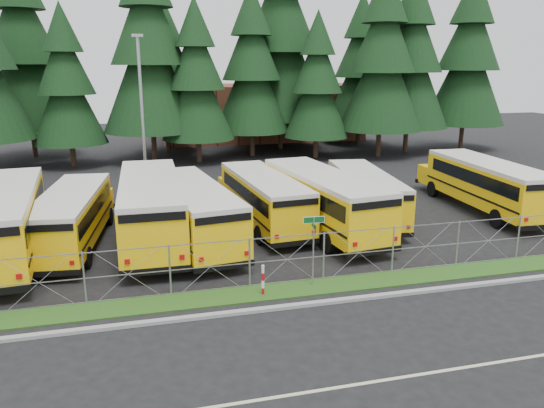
{
  "coord_description": "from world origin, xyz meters",
  "views": [
    {
      "loc": [
        -7.91,
        -19.57,
        8.4
      ],
      "look_at": [
        -1.83,
        4.0,
        1.9
      ],
      "focal_mm": 35.0,
      "sensor_mm": 36.0,
      "label": 1
    }
  ],
  "objects_px": {
    "street_sign": "(314,236)",
    "striped_bollard": "(263,280)",
    "bus_1": "(73,219)",
    "bus_3": "(193,213)",
    "bus_4": "(262,200)",
    "bus_5": "(320,201)",
    "bus_east": "(483,186)",
    "bus_6": "(363,195)",
    "light_standard": "(142,109)",
    "bus_0": "(5,223)",
    "bus_2": "(151,209)"
  },
  "relations": [
    {
      "from": "street_sign",
      "to": "striped_bollard",
      "type": "xyz_separation_m",
      "value": [
        -2.08,
        -0.37,
        -1.43
      ]
    },
    {
      "from": "bus_1",
      "to": "bus_3",
      "type": "height_order",
      "value": "bus_3"
    },
    {
      "from": "bus_4",
      "to": "bus_5",
      "type": "bearing_deg",
      "value": -35.15
    },
    {
      "from": "bus_4",
      "to": "bus_east",
      "type": "height_order",
      "value": "bus_east"
    },
    {
      "from": "bus_6",
      "to": "street_sign",
      "type": "height_order",
      "value": "street_sign"
    },
    {
      "from": "bus_4",
      "to": "street_sign",
      "type": "bearing_deg",
      "value": -94.53
    },
    {
      "from": "bus_3",
      "to": "striped_bollard",
      "type": "xyz_separation_m",
      "value": [
        1.81,
        -6.86,
        -0.84
      ]
    },
    {
      "from": "bus_5",
      "to": "striped_bollard",
      "type": "distance_m",
      "value": 8.62
    },
    {
      "from": "bus_3",
      "to": "bus_6",
      "type": "distance_m",
      "value": 9.71
    },
    {
      "from": "bus_1",
      "to": "street_sign",
      "type": "height_order",
      "value": "street_sign"
    },
    {
      "from": "bus_1",
      "to": "bus_6",
      "type": "bearing_deg",
      "value": 9.65
    },
    {
      "from": "bus_6",
      "to": "light_standard",
      "type": "distance_m",
      "value": 15.45
    },
    {
      "from": "bus_1",
      "to": "bus_6",
      "type": "xyz_separation_m",
      "value": [
        15.06,
        0.9,
        -0.03
      ]
    },
    {
      "from": "bus_1",
      "to": "bus_0",
      "type": "bearing_deg",
      "value": -158.63
    },
    {
      "from": "striped_bollard",
      "to": "bus_1",
      "type": "bearing_deg",
      "value": 133.86
    },
    {
      "from": "bus_3",
      "to": "bus_east",
      "type": "xyz_separation_m",
      "value": [
        16.98,
        1.38,
        0.04
      ]
    },
    {
      "from": "bus_0",
      "to": "striped_bollard",
      "type": "relative_size",
      "value": 10.01
    },
    {
      "from": "bus_1",
      "to": "bus_5",
      "type": "xyz_separation_m",
      "value": [
        12.01,
        -0.44,
        0.18
      ]
    },
    {
      "from": "bus_east",
      "to": "bus_4",
      "type": "bearing_deg",
      "value": -179.16
    },
    {
      "from": "bus_4",
      "to": "bus_5",
      "type": "distance_m",
      "value": 3.1
    },
    {
      "from": "bus_2",
      "to": "street_sign",
      "type": "distance_m",
      "value": 9.19
    },
    {
      "from": "striped_bollard",
      "to": "bus_0",
      "type": "bearing_deg",
      "value": 145.74
    },
    {
      "from": "street_sign",
      "to": "light_standard",
      "type": "height_order",
      "value": "light_standard"
    },
    {
      "from": "bus_5",
      "to": "striped_bollard",
      "type": "height_order",
      "value": "bus_5"
    },
    {
      "from": "bus_4",
      "to": "bus_1",
      "type": "bearing_deg",
      "value": -177.78
    },
    {
      "from": "bus_5",
      "to": "bus_1",
      "type": "bearing_deg",
      "value": 170.92
    },
    {
      "from": "bus_0",
      "to": "bus_east",
      "type": "distance_m",
      "value": 25.26
    },
    {
      "from": "bus_0",
      "to": "bus_2",
      "type": "bearing_deg",
      "value": 0.87
    },
    {
      "from": "bus_3",
      "to": "striped_bollard",
      "type": "height_order",
      "value": "bus_3"
    },
    {
      "from": "bus_6",
      "to": "bus_1",
      "type": "bearing_deg",
      "value": -168.87
    },
    {
      "from": "light_standard",
      "to": "bus_2",
      "type": "bearing_deg",
      "value": -90.08
    },
    {
      "from": "striped_bollard",
      "to": "light_standard",
      "type": "height_order",
      "value": "light_standard"
    },
    {
      "from": "bus_5",
      "to": "street_sign",
      "type": "height_order",
      "value": "bus_5"
    },
    {
      "from": "bus_1",
      "to": "bus_2",
      "type": "bearing_deg",
      "value": 4.43
    },
    {
      "from": "bus_6",
      "to": "bus_2",
      "type": "bearing_deg",
      "value": -167.26
    },
    {
      "from": "bus_5",
      "to": "light_standard",
      "type": "bearing_deg",
      "value": 121.0
    },
    {
      "from": "bus_2",
      "to": "bus_east",
      "type": "distance_m",
      "value": 18.92
    },
    {
      "from": "bus_4",
      "to": "bus_5",
      "type": "xyz_separation_m",
      "value": [
        2.67,
        -1.57,
        0.15
      ]
    },
    {
      "from": "bus_3",
      "to": "bus_east",
      "type": "height_order",
      "value": "bus_east"
    },
    {
      "from": "street_sign",
      "to": "striped_bollard",
      "type": "distance_m",
      "value": 2.55
    },
    {
      "from": "bus_3",
      "to": "bus_5",
      "type": "relative_size",
      "value": 0.95
    },
    {
      "from": "bus_2",
      "to": "bus_3",
      "type": "distance_m",
      "value": 2.02
    },
    {
      "from": "street_sign",
      "to": "bus_east",
      "type": "bearing_deg",
      "value": 31.01
    },
    {
      "from": "bus_0",
      "to": "striped_bollard",
      "type": "height_order",
      "value": "bus_0"
    },
    {
      "from": "bus_2",
      "to": "striped_bollard",
      "type": "bearing_deg",
      "value": -62.64
    },
    {
      "from": "bus_2",
      "to": "bus_6",
      "type": "xyz_separation_m",
      "value": [
        11.49,
        1.01,
        -0.26
      ]
    },
    {
      "from": "bus_east",
      "to": "light_standard",
      "type": "distance_m",
      "value": 21.62
    },
    {
      "from": "striped_bollard",
      "to": "bus_4",
      "type": "bearing_deg",
      "value": 76.73
    },
    {
      "from": "bus_3",
      "to": "street_sign",
      "type": "bearing_deg",
      "value": -66.85
    },
    {
      "from": "bus_0",
      "to": "bus_6",
      "type": "height_order",
      "value": "bus_0"
    }
  ]
}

